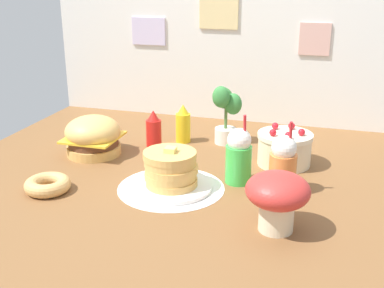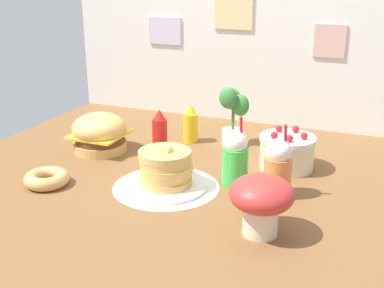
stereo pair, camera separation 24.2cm
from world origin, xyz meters
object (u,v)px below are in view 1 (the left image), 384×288
at_px(mushroom_stool, 277,196).
at_px(mustard_bottle, 183,125).
at_px(potted_plant, 226,113).
at_px(ketchup_bottle, 154,131).
at_px(burger, 93,136).
at_px(pancake_stack, 171,172).
at_px(donut_pink_glaze, 48,184).
at_px(orange_float_cup, 283,164).
at_px(cream_soda_cup, 239,156).
at_px(layer_cake, 284,149).

bearing_deg(mushroom_stool, mustard_bottle, 126.71).
bearing_deg(potted_plant, ketchup_bottle, -149.38).
distance_m(burger, mustard_bottle, 0.53).
distance_m(pancake_stack, mushroom_stool, 0.58).
xyz_separation_m(donut_pink_glaze, potted_plant, (0.64, 0.89, 0.15)).
bearing_deg(burger, donut_pink_glaze, -87.64).
relative_size(mustard_bottle, mushroom_stool, 0.91).
bearing_deg(pancake_stack, orange_float_cup, 13.18).
distance_m(donut_pink_glaze, mushroom_stool, 1.07).
bearing_deg(mustard_bottle, cream_soda_cup, -48.26).
relative_size(ketchup_bottle, orange_float_cup, 0.67).
relative_size(orange_float_cup, potted_plant, 0.98).
height_order(layer_cake, cream_soda_cup, cream_soda_cup).
distance_m(burger, pancake_stack, 0.64).
bearing_deg(pancake_stack, layer_cake, 43.82).
xyz_separation_m(ketchup_bottle, orange_float_cup, (0.77, -0.36, 0.03)).
bearing_deg(mushroom_stool, pancake_stack, 154.56).
relative_size(ketchup_bottle, mushroom_stool, 0.91).
relative_size(ketchup_bottle, cream_soda_cup, 0.67).
xyz_separation_m(ketchup_bottle, mustard_bottle, (0.12, 0.17, 0.00)).
bearing_deg(cream_soda_cup, ketchup_bottle, 150.29).
relative_size(burger, donut_pink_glaze, 1.43).
bearing_deg(burger, layer_cake, 8.10).
height_order(burger, orange_float_cup, orange_float_cup).
xyz_separation_m(pancake_stack, layer_cake, (0.47, 0.45, 0.01)).
height_order(layer_cake, ketchup_bottle, ketchup_bottle).
relative_size(pancake_stack, donut_pink_glaze, 1.83).
relative_size(layer_cake, orange_float_cup, 0.83).
relative_size(mustard_bottle, orange_float_cup, 0.67).
bearing_deg(layer_cake, orange_float_cup, -85.07).
bearing_deg(pancake_stack, mustard_bottle, 102.61).
bearing_deg(pancake_stack, mushroom_stool, -25.44).
xyz_separation_m(pancake_stack, orange_float_cup, (0.50, 0.12, 0.05)).
bearing_deg(layer_cake, donut_pink_glaze, -147.37).
bearing_deg(mustard_bottle, potted_plant, 11.24).
height_order(pancake_stack, mushroom_stool, mushroom_stool).
bearing_deg(orange_float_cup, burger, 169.87).
xyz_separation_m(mustard_bottle, orange_float_cup, (0.65, -0.53, 0.03)).
distance_m(orange_float_cup, mushroom_stool, 0.37).
height_order(pancake_stack, cream_soda_cup, cream_soda_cup).
xyz_separation_m(ketchup_bottle, cream_soda_cup, (0.55, -0.31, 0.03)).
distance_m(pancake_stack, donut_pink_glaze, 0.57).
distance_m(donut_pink_glaze, potted_plant, 1.10).
xyz_separation_m(donut_pink_glaze, mushroom_stool, (1.06, -0.06, 0.11)).
bearing_deg(pancake_stack, burger, 151.19).
bearing_deg(donut_pink_glaze, orange_float_cup, 16.65).
bearing_deg(burger, potted_plant, 30.46).
height_order(pancake_stack, orange_float_cup, orange_float_cup).
relative_size(burger, mustard_bottle, 1.33).
bearing_deg(mustard_bottle, pancake_stack, -77.39).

